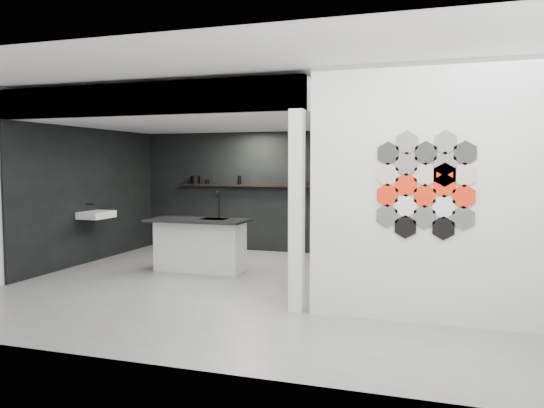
{
  "coord_description": "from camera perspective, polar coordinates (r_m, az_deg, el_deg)",
  "views": [
    {
      "loc": [
        2.43,
        -6.91,
        1.73
      ],
      "look_at": [
        0.1,
        0.3,
        1.15
      ],
      "focal_mm": 35.0,
      "sensor_mm": 36.0,
      "label": 1
    }
  ],
  "objects": [
    {
      "name": "fascia_beam",
      "position": [
        7.1,
        -14.16,
        10.88
      ],
      "size": [
        4.4,
        0.16,
        0.4
      ],
      "primitive_type": "cube",
      "color": "silver",
      "rests_on": "corner_column"
    },
    {
      "name": "bottle_dark",
      "position": [
        10.51,
        -3.52,
        2.6
      ],
      "size": [
        0.08,
        0.08,
        0.18
      ],
      "primitive_type": "cylinder",
      "rotation": [
        0.0,
        0.0,
        -0.18
      ],
      "color": "black",
      "rests_on": "display_shelf"
    },
    {
      "name": "glass_vase",
      "position": [
        10.05,
        4.77,
        2.39
      ],
      "size": [
        0.11,
        0.11,
        0.13
      ],
      "primitive_type": "cylinder",
      "rotation": [
        0.0,
        0.0,
        -0.23
      ],
      "color": "gray",
      "rests_on": "display_shelf"
    },
    {
      "name": "utensil_cup",
      "position": [
        10.78,
        -6.99,
        2.4
      ],
      "size": [
        0.09,
        0.09,
        0.09
      ],
      "primitive_type": "cylinder",
      "rotation": [
        0.0,
        0.0,
        -0.32
      ],
      "color": "black",
      "rests_on": "display_shelf"
    },
    {
      "name": "stockpot",
      "position": [
        10.89,
        -8.25,
        2.59
      ],
      "size": [
        0.23,
        0.23,
        0.16
      ],
      "primitive_type": "cylinder",
      "rotation": [
        0.0,
        0.0,
        0.17
      ],
      "color": "black",
      "rests_on": "display_shelf"
    },
    {
      "name": "kettle",
      "position": [
        10.13,
        2.93,
        2.47
      ],
      "size": [
        0.19,
        0.19,
        0.15
      ],
      "primitive_type": "ellipsoid",
      "rotation": [
        0.0,
        0.0,
        -0.07
      ],
      "color": "black",
      "rests_on": "display_shelf"
    },
    {
      "name": "display_shelf",
      "position": [
        10.44,
        -2.47,
        2.0
      ],
      "size": [
        3.0,
        0.15,
        0.04
      ],
      "primitive_type": "cube",
      "color": "black",
      "rests_on": "bay_clad_back"
    },
    {
      "name": "partition_panel",
      "position": [
        5.93,
        15.9,
        1.03
      ],
      "size": [
        2.45,
        0.15,
        2.8
      ],
      "primitive_type": "cube",
      "color": "silver",
      "rests_on": "floor"
    },
    {
      "name": "corner_column",
      "position": [
        6.15,
        2.67,
        -0.8
      ],
      "size": [
        0.16,
        0.16,
        2.35
      ],
      "primitive_type": "cube",
      "color": "silver",
      "rests_on": "floor"
    },
    {
      "name": "floor",
      "position": [
        7.53,
        -1.44,
        -8.95
      ],
      "size": [
        7.0,
        6.0,
        0.01
      ],
      "primitive_type": "cube",
      "color": "slate"
    },
    {
      "name": "hex_tile_cluster",
      "position": [
        5.83,
        16.22,
        2.0
      ],
      "size": [
        1.04,
        0.02,
        1.16
      ],
      "color": "black",
      "rests_on": "partition_panel"
    },
    {
      "name": "kitchen_island",
      "position": [
        8.63,
        -7.75,
        -4.29
      ],
      "size": [
        1.6,
        0.71,
        1.29
      ],
      "rotation": [
        0.0,
        0.0,
        0.0
      ],
      "color": "silver",
      "rests_on": "floor"
    },
    {
      "name": "bulkhead",
      "position": [
        8.79,
        -7.42,
        9.69
      ],
      "size": [
        4.4,
        4.0,
        0.4
      ],
      "primitive_type": "cube",
      "color": "silver",
      "rests_on": "corner_column"
    },
    {
      "name": "bay_clad_back",
      "position": [
        10.58,
        -2.78,
        1.35
      ],
      "size": [
        4.4,
        0.04,
        2.35
      ],
      "primitive_type": "cube",
      "color": "black",
      "rests_on": "floor"
    },
    {
      "name": "wall_basin",
      "position": [
        9.61,
        -18.35,
        -1.11
      ],
      "size": [
        0.4,
        0.6,
        0.12
      ],
      "primitive_type": "cube",
      "color": "silver",
      "rests_on": "bay_clad_left"
    },
    {
      "name": "bay_clad_left",
      "position": [
        9.88,
        -18.79,
        0.92
      ],
      "size": [
        0.04,
        4.0,
        2.35
      ],
      "primitive_type": "cube",
      "color": "black",
      "rests_on": "floor"
    },
    {
      "name": "glass_bowl",
      "position": [
        10.05,
        4.73,
        2.28
      ],
      "size": [
        0.14,
        0.14,
        0.09
      ],
      "primitive_type": "cylinder",
      "rotation": [
        0.0,
        0.0,
        0.07
      ],
      "color": "gray",
      "rests_on": "display_shelf"
    }
  ]
}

